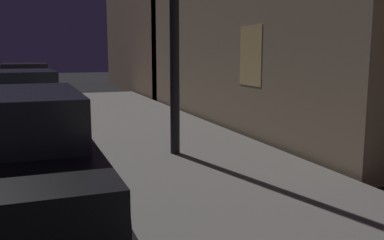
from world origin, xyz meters
TOP-DOWN VIEW (x-y plane):
  - car_black at (2.85, 4.64)m, footprint 2.09×4.46m
  - car_white at (2.85, 10.55)m, footprint 2.19×4.43m
  - car_red at (2.85, 17.44)m, footprint 2.12×4.47m

SIDE VIEW (x-z plane):
  - car_white at x=2.85m, z-range 0.00..1.43m
  - car_black at x=2.85m, z-range 0.00..1.43m
  - car_red at x=2.85m, z-range 0.01..1.44m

